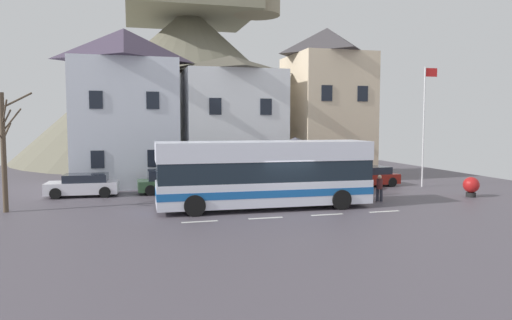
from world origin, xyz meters
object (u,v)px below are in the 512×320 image
(townhouse_00, at_px, (125,107))
(public_bench, at_px, (300,182))
(pedestrian_01, at_px, (380,187))
(transit_bus, at_px, (264,175))
(flagpole, at_px, (425,119))
(townhouse_02, at_px, (326,104))
(pedestrian_02, at_px, (335,182))
(parked_car_01, at_px, (83,185))
(bus_shelter, at_px, (295,146))
(hilltop_castle, at_px, (191,78))
(pedestrian_00, at_px, (363,181))
(harbour_buoy, at_px, (471,186))
(parked_car_00, at_px, (369,177))
(parked_car_02, at_px, (171,182))
(townhouse_01, at_px, (231,119))
(bare_tree_00, at_px, (4,147))
(parked_car_03, at_px, (299,179))

(townhouse_00, xyz_separation_m, public_bench, (10.81, -5.18, -4.86))
(public_bench, bearing_deg, pedestrian_01, -65.29)
(transit_bus, bearing_deg, flagpole, 22.80)
(townhouse_02, xyz_separation_m, pedestrian_02, (-3.26, -8.93, -4.86))
(townhouse_00, height_order, public_bench, townhouse_00)
(townhouse_00, height_order, pedestrian_02, townhouse_00)
(parked_car_01, bearing_deg, bus_shelter, 173.14)
(hilltop_castle, bearing_deg, pedestrian_00, -79.30)
(hilltop_castle, height_order, harbour_buoy, hilltop_castle)
(hilltop_castle, bearing_deg, harbour_buoy, -70.48)
(parked_car_00, distance_m, parked_car_02, 13.18)
(bus_shelter, height_order, public_bench, bus_shelter)
(townhouse_02, xyz_separation_m, harbour_buoy, (4.33, -11.01, -5.08))
(townhouse_00, height_order, harbour_buoy, townhouse_00)
(townhouse_00, bearing_deg, harbour_buoy, -29.29)
(townhouse_01, relative_size, parked_car_01, 2.22)
(townhouse_01, distance_m, transit_bus, 11.85)
(parked_car_01, xyz_separation_m, bare_tree_00, (-3.13, -4.24, 2.49))
(parked_car_01, distance_m, parked_car_02, 5.05)
(townhouse_01, distance_m, bare_tree_00, 15.99)
(hilltop_castle, relative_size, bus_shelter, 10.90)
(hilltop_castle, relative_size, public_bench, 27.33)
(flagpole, bearing_deg, hilltop_castle, 112.06)
(transit_bus, distance_m, pedestrian_01, 6.74)
(townhouse_00, bearing_deg, public_bench, -25.62)
(townhouse_02, distance_m, bare_tree_00, 22.58)
(pedestrian_01, xyz_separation_m, harbour_buoy, (5.89, -0.03, -0.14))
(hilltop_castle, xyz_separation_m, public_bench, (3.43, -27.92, -9.09))
(pedestrian_00, height_order, bare_tree_00, bare_tree_00)
(parked_car_00, bearing_deg, hilltop_castle, -78.14)
(harbour_buoy, bearing_deg, parked_car_00, 121.37)
(bus_shelter, relative_size, bare_tree_00, 0.62)
(bare_tree_00, bearing_deg, pedestrian_02, 0.56)
(townhouse_00, relative_size, bus_shelter, 2.96)
(flagpole, bearing_deg, townhouse_01, 150.44)
(townhouse_02, height_order, hilltop_castle, hilltop_castle)
(transit_bus, height_order, bus_shelter, bus_shelter)
(transit_bus, height_order, bare_tree_00, bare_tree_00)
(townhouse_01, xyz_separation_m, parked_car_00, (8.36, -5.42, -3.92))
(townhouse_02, bearing_deg, public_bench, -127.51)
(parked_car_01, bearing_deg, parked_car_02, -177.14)
(townhouse_02, height_order, bus_shelter, townhouse_02)
(pedestrian_02, bearing_deg, bus_shelter, 132.60)
(townhouse_02, distance_m, parked_car_02, 14.17)
(bus_shelter, distance_m, parked_car_01, 12.73)
(townhouse_01, relative_size, parked_car_03, 2.18)
(parked_car_01, xyz_separation_m, harbour_buoy, (21.70, -6.16, 0.01))
(townhouse_01, bearing_deg, parked_car_03, -58.12)
(bus_shelter, distance_m, pedestrian_00, 4.48)
(bare_tree_00, bearing_deg, parked_car_03, 13.00)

